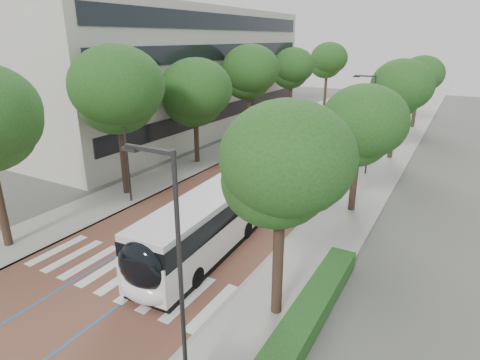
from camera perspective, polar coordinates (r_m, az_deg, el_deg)
name	(u,v)px	position (r m, az deg, el deg)	size (l,w,h in m)	color
ground	(107,285)	(20.23, -18.37, -13.96)	(160.00, 160.00, 0.00)	#51544C
road	(344,127)	(53.65, 14.55, 7.32)	(11.00, 140.00, 0.02)	brown
sidewalk_left	(290,121)	(55.95, 7.08, 8.33)	(4.00, 140.00, 0.12)	#999690
sidewalk_right	(406,133)	(52.30, 22.52, 6.20)	(4.00, 140.00, 0.12)	#999690
kerb_left	(303,122)	(55.28, 8.92, 8.11)	(0.20, 140.00, 0.14)	gray
kerb_right	(389,131)	(52.54, 20.47, 6.52)	(0.20, 140.00, 0.14)	gray
zebra_crossing	(126,275)	(20.65, -15.93, -12.87)	(10.55, 3.60, 0.01)	silver
lane_line_left	(332,126)	(54.06, 12.91, 7.56)	(0.12, 126.00, 0.01)	#225DAA
lane_line_right	(356,128)	(53.27, 16.22, 7.10)	(0.12, 126.00, 0.01)	#225DAA
office_building	(161,71)	(50.90, -11.12, 14.92)	(18.11, 40.00, 14.00)	beige
hedge	(289,345)	(15.53, 6.99, -22.26)	(1.20, 14.00, 0.80)	#153E15
streetlight_near	(175,260)	(11.88, -9.29, -11.19)	(1.82, 0.20, 8.00)	#2C2C2F
streetlight_far	(369,117)	(34.05, 17.89, 8.46)	(1.82, 0.20, 8.00)	#2C2C2F
lamp_post_left	(126,145)	(27.80, -15.92, 4.83)	(0.14, 0.14, 8.00)	#2C2C2F
trees_left	(231,81)	(40.87, -1.33, 13.96)	(6.32, 60.80, 9.92)	black
trees_right	(387,102)	(34.49, 20.16, 10.32)	(5.48, 47.02, 8.57)	black
lead_bus	(235,204)	(23.63, -0.78, -3.37)	(3.42, 18.50, 3.20)	black
bus_queued_0	(329,145)	(37.41, 12.51, 4.85)	(2.72, 12.44, 3.20)	white
bus_queued_1	(364,119)	(50.57, 17.16, 8.23)	(3.27, 12.53, 3.20)	white
bus_queued_2	(384,104)	(63.26, 19.85, 10.08)	(2.94, 12.48, 3.20)	white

